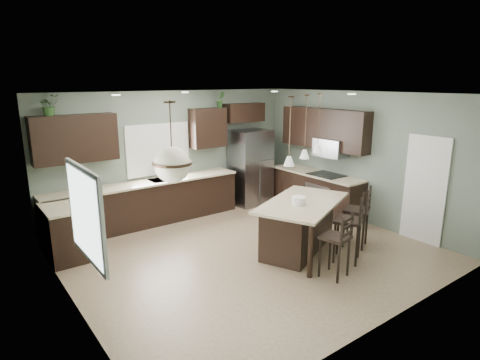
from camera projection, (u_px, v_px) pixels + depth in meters
The scene contains 32 objects.
ground at pixel (249, 252), 7.25m from camera, with size 6.00×6.00×0.00m, color #9E8466.
pantry_door at pixel (425, 190), 7.52m from camera, with size 0.04×0.82×2.04m, color white.
window_back at pixel (158, 149), 8.76m from camera, with size 1.35×0.02×1.00m, color white.
window_left at pixel (84, 215), 4.52m from camera, with size 0.02×1.10×1.00m, color white.
left_return_cabs at pixel (65, 234), 6.89m from camera, with size 0.60×0.90×0.90m, color black.
left_return_countertop at pixel (63, 208), 6.79m from camera, with size 0.66×0.96×0.04m, color beige.
back_lower_cabs at pixel (147, 204), 8.55m from camera, with size 4.20×0.60×0.90m, color black.
back_countertop at pixel (146, 183), 8.42m from camera, with size 4.20×0.66×0.04m, color beige.
sink_inset at pixel (166, 179), 8.68m from camera, with size 0.70×0.45×0.01m, color gray.
faucet at pixel (166, 173), 8.62m from camera, with size 0.02×0.02×0.28m, color silver.
back_upper_left at pixel (75, 139), 7.53m from camera, with size 1.55×0.34×0.90m, color black.
back_upper_right at pixel (208, 128), 9.24m from camera, with size 0.85×0.34×0.90m, color black.
fridge_header at pixel (244, 113), 9.78m from camera, with size 1.05×0.34×0.45m, color black.
right_lower_cabs at pixel (317, 193), 9.38m from camera, with size 0.60×2.35×0.90m, color black.
right_countertop at pixel (317, 174), 9.26m from camera, with size 0.66×2.35×0.04m, color beige.
cooktop at pixel (326, 175), 9.04m from camera, with size 0.58×0.75×0.02m, color black.
wall_oven_front at pixel (317, 198), 8.99m from camera, with size 0.01×0.72×0.60m, color gray.
right_upper_cabs at pixel (324, 129), 9.09m from camera, with size 0.34×2.35×0.90m, color black.
microwave at pixel (331, 148), 8.95m from camera, with size 0.40×0.75×0.40m, color gray.
refrigerator at pixel (251, 167), 9.90m from camera, with size 0.90×0.74×1.85m, color gray.
kitchen_island at pixel (302, 226), 7.23m from camera, with size 1.98×1.12×0.92m, color black.
serving_dish at pixel (299, 201), 6.93m from camera, with size 0.24×0.24×0.14m, color silver.
bar_stool_left at pixel (335, 244), 6.22m from camera, with size 0.40×0.40×1.08m, color black.
bar_stool_center at pixel (348, 228), 6.76m from camera, with size 0.44×0.44×1.20m, color black.
bar_stool_right at pixel (356, 217), 7.39m from camera, with size 0.43×0.43×1.15m, color black.
pendant_left at pixel (290, 131), 6.20m from camera, with size 0.17×0.17×1.10m, color white, non-canonical shape.
pendant_center at pixel (306, 127), 6.79m from camera, with size 0.17×0.17×1.10m, color silver, non-canonical shape.
pendant_right at pixel (319, 123), 7.39m from camera, with size 0.17×0.17×1.10m, color white, non-canonical shape.
chandelier at pixel (171, 142), 4.67m from camera, with size 0.47×0.47×0.97m, color #F2ECC6, non-canonical shape.
plant_back_left at pixel (49, 105), 7.13m from camera, with size 0.34×0.29×0.38m, color #284D21.
plant_back_right at pixel (221, 100), 9.26m from camera, with size 0.20×0.16×0.37m, color #2B5525.
room_shell at pixel (249, 160), 6.83m from camera, with size 6.00×6.00×6.00m.
Camera 1 is at (-4.14, -5.29, 3.03)m, focal length 30.00 mm.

